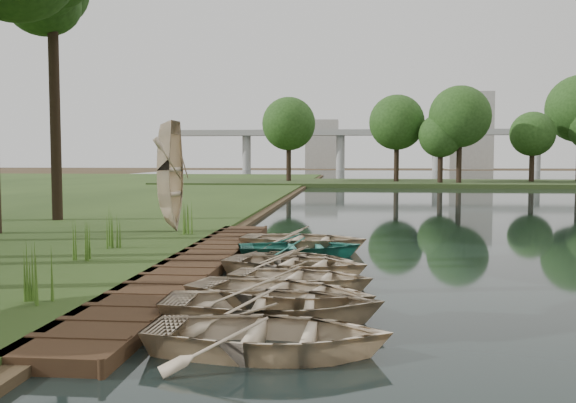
# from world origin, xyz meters

# --- Properties ---
(ground) EXTENTS (300.00, 300.00, 0.00)m
(ground) POSITION_xyz_m (0.00, 0.00, 0.00)
(ground) COLOR #3D2F1D
(boardwalk) EXTENTS (1.60, 16.00, 0.30)m
(boardwalk) POSITION_xyz_m (-1.60, 0.00, 0.15)
(boardwalk) COLOR #372415
(boardwalk) RESTS_ON ground
(peninsula) EXTENTS (50.00, 14.00, 0.45)m
(peninsula) POSITION_xyz_m (8.00, 50.00, 0.23)
(peninsula) COLOR #2E401C
(peninsula) RESTS_ON ground
(far_trees) EXTENTS (45.60, 5.60, 8.80)m
(far_trees) POSITION_xyz_m (4.67, 50.00, 6.43)
(far_trees) COLOR black
(far_trees) RESTS_ON peninsula
(bridge) EXTENTS (95.90, 4.00, 8.60)m
(bridge) POSITION_xyz_m (12.31, 120.00, 7.08)
(bridge) COLOR #A5A5A0
(bridge) RESTS_ON ground
(building_a) EXTENTS (10.00, 8.00, 18.00)m
(building_a) POSITION_xyz_m (30.00, 140.00, 9.00)
(building_a) COLOR #A5A5A0
(building_a) RESTS_ON ground
(building_b) EXTENTS (8.00, 8.00, 12.00)m
(building_b) POSITION_xyz_m (-5.00, 145.00, 6.00)
(building_b) COLOR #A5A5A0
(building_b) RESTS_ON ground
(rowboat_0) EXTENTS (3.71, 2.72, 0.75)m
(rowboat_0) POSITION_xyz_m (1.16, -6.73, 0.42)
(rowboat_0) COLOR #CBB393
(rowboat_0) RESTS_ON water
(rowboat_1) EXTENTS (3.91, 2.83, 0.80)m
(rowboat_1) POSITION_xyz_m (1.02, -4.97, 0.45)
(rowboat_1) COLOR #CBB393
(rowboat_1) RESTS_ON water
(rowboat_2) EXTENTS (4.32, 3.63, 0.77)m
(rowboat_2) POSITION_xyz_m (1.04, -3.91, 0.43)
(rowboat_2) COLOR #CBB393
(rowboat_2) RESTS_ON water
(rowboat_3) EXTENTS (3.52, 2.80, 0.65)m
(rowboat_3) POSITION_xyz_m (1.28, -2.10, 0.38)
(rowboat_3) COLOR #CBB393
(rowboat_3) RESTS_ON water
(rowboat_4) EXTENTS (4.02, 3.26, 0.73)m
(rowboat_4) POSITION_xyz_m (1.02, -0.58, 0.42)
(rowboat_4) COLOR #CBB393
(rowboat_4) RESTS_ON water
(rowboat_5) EXTENTS (3.63, 3.18, 0.63)m
(rowboat_5) POSITION_xyz_m (1.04, 0.49, 0.36)
(rowboat_5) COLOR #CBB393
(rowboat_5) RESTS_ON water
(rowboat_6) EXTENTS (3.95, 3.18, 0.73)m
(rowboat_6) POSITION_xyz_m (0.92, 2.19, 0.41)
(rowboat_6) COLOR #2D7E6E
(rowboat_6) RESTS_ON water
(rowboat_7) EXTENTS (4.17, 3.21, 0.80)m
(rowboat_7) POSITION_xyz_m (0.91, 3.63, 0.45)
(rowboat_7) COLOR #CBB393
(rowboat_7) RESTS_ON water
(stored_rowboat) EXTENTS (3.90, 2.80, 0.80)m
(stored_rowboat) POSITION_xyz_m (-3.82, 6.02, 0.70)
(stored_rowboat) COLOR #CBB393
(stored_rowboat) RESTS_ON bank
(reeds_0) EXTENTS (0.60, 0.60, 0.99)m
(reeds_0) POSITION_xyz_m (-3.29, -4.99, 0.80)
(reeds_0) COLOR #3F661E
(reeds_0) RESTS_ON bank
(reeds_1) EXTENTS (0.60, 0.60, 1.01)m
(reeds_1) POSITION_xyz_m (-4.45, -0.22, 0.81)
(reeds_1) COLOR #3F661E
(reeds_1) RESTS_ON bank
(reeds_2) EXTENTS (0.60, 0.60, 1.08)m
(reeds_2) POSITION_xyz_m (-4.48, 1.98, 0.84)
(reeds_2) COLOR #3F661E
(reeds_2) RESTS_ON bank
(reeds_3) EXTENTS (0.60, 0.60, 0.99)m
(reeds_3) POSITION_xyz_m (-3.20, 5.40, 0.80)
(reeds_3) COLOR #3F661E
(reeds_3) RESTS_ON bank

